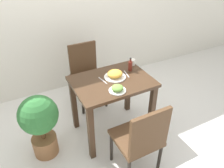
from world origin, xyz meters
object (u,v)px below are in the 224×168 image
chair_near (141,138)px  sauce_bottle (130,66)px  chair_far (86,72)px  side_plate (117,89)px  drink_cup (132,62)px  potted_plant_left (40,121)px  food_plate (115,74)px

chair_near → sauce_bottle: bearing=-113.4°
chair_far → side_plate: (-0.01, -0.94, 0.28)m
drink_cup → potted_plant_left: 1.28m
side_plate → potted_plant_left: 0.88m
side_plate → potted_plant_left: side_plate is taller
food_plate → potted_plant_left: (-0.89, -0.01, -0.32)m
food_plate → side_plate: food_plate is taller
chair_near → chair_far: size_ratio=1.00×
drink_cup → sauce_bottle: size_ratio=0.43×
side_plate → chair_far: bearing=89.1°
chair_near → side_plate: (-0.01, 0.46, 0.28)m
potted_plant_left → drink_cup: bearing=8.2°
food_plate → potted_plant_left: bearing=-179.5°
sauce_bottle → chair_near: bearing=-113.4°
chair_far → potted_plant_left: size_ratio=1.16×
chair_far → drink_cup: size_ratio=12.15×
food_plate → chair_near: bearing=-97.8°
food_plate → drink_cup: food_plate is taller
chair_far → chair_near: bearing=-90.3°
sauce_bottle → drink_cup: bearing=48.4°
chair_far → drink_cup: bearing=-51.0°
potted_plant_left → sauce_bottle: bearing=3.4°
chair_far → food_plate: (0.09, -0.69, 0.29)m
drink_cup → potted_plant_left: bearing=-171.8°
side_plate → potted_plant_left: size_ratio=0.23×
food_plate → potted_plant_left: 0.95m
chair_far → side_plate: size_ratio=4.99×
sauce_bottle → potted_plant_left: sauce_bottle is taller
side_plate → potted_plant_left: (-0.79, 0.24, -0.31)m
food_plate → sauce_bottle: sauce_bottle is taller
potted_plant_left → side_plate: bearing=-17.0°
chair_far → side_plate: 0.98m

